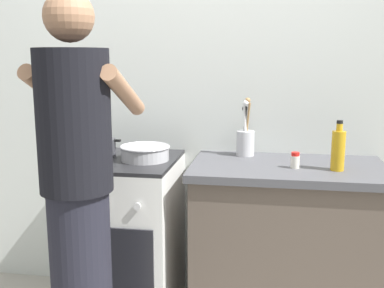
{
  "coord_description": "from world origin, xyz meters",
  "views": [
    {
      "loc": [
        0.43,
        -2.17,
        1.44
      ],
      "look_at": [
        0.05,
        0.12,
        1.0
      ],
      "focal_mm": 42.3,
      "sensor_mm": 36.0,
      "label": 1
    }
  ],
  "objects": [
    {
      "name": "back_wall",
      "position": [
        0.2,
        0.5,
        1.25
      ],
      "size": [
        3.2,
        0.1,
        2.5
      ],
      "color": "silver",
      "rests_on": "ground"
    },
    {
      "name": "countertop",
      "position": [
        0.55,
        0.15,
        0.45
      ],
      "size": [
        1.0,
        0.6,
        0.9
      ],
      "color": "brown",
      "rests_on": "ground"
    },
    {
      "name": "stove_range",
      "position": [
        -0.35,
        0.15,
        0.45
      ],
      "size": [
        0.6,
        0.62,
        0.9
      ],
      "color": "white",
      "rests_on": "ground"
    },
    {
      "name": "pot",
      "position": [
        -0.49,
        0.18,
        0.95
      ],
      "size": [
        0.26,
        0.2,
        0.1
      ],
      "color": "#38383D",
      "rests_on": "stove_range"
    },
    {
      "name": "mixing_bowl",
      "position": [
        -0.21,
        0.14,
        0.94
      ],
      "size": [
        0.27,
        0.27,
        0.08
      ],
      "color": "#B7B7BC",
      "rests_on": "stove_range"
    },
    {
      "name": "utensil_crock",
      "position": [
        0.32,
        0.35,
        0.99
      ],
      "size": [
        0.1,
        0.1,
        0.33
      ],
      "color": "silver",
      "rests_on": "countertop"
    },
    {
      "name": "spice_bottle",
      "position": [
        0.58,
        0.09,
        0.94
      ],
      "size": [
        0.04,
        0.04,
        0.08
      ],
      "color": "silver",
      "rests_on": "countertop"
    },
    {
      "name": "oil_bottle",
      "position": [
        0.78,
        0.08,
        1.0
      ],
      "size": [
        0.07,
        0.07,
        0.25
      ],
      "color": "gold",
      "rests_on": "countertop"
    },
    {
      "name": "person",
      "position": [
        -0.34,
        -0.45,
        0.86
      ],
      "size": [
        0.41,
        0.5,
        1.7
      ],
      "color": "black",
      "rests_on": "ground"
    }
  ]
}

